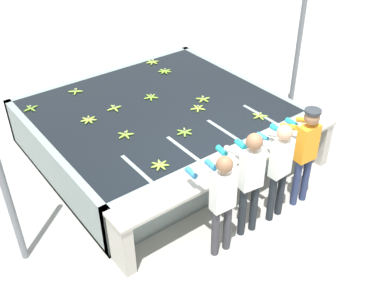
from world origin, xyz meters
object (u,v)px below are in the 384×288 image
at_px(banana_bunch_floating_4, 203,99).
at_px(banana_bunch_floating_6, 152,62).
at_px(banana_bunch_floating_7, 89,120).
at_px(knife_0, 215,174).
at_px(banana_bunch_floating_3, 198,108).
at_px(banana_bunch_floating_10, 184,132).
at_px(banana_bunch_floating_9, 151,97).
at_px(banana_bunch_floating_5, 114,108).
at_px(worker_3, 305,148).
at_px(knife_1, 243,162).
at_px(banana_bunch_floating_12, 165,71).
at_px(worker_0, 221,197).
at_px(worker_2, 278,164).
at_px(banana_bunch_floating_0, 125,135).
at_px(banana_bunch_floating_11, 31,108).
at_px(banana_bunch_floating_2, 260,116).
at_px(banana_bunch_floating_8, 160,165).
at_px(support_post_right, 299,44).
at_px(banana_bunch_floating_1, 76,91).
at_px(banana_bunch_ledge_0, 308,127).
at_px(worker_1, 250,175).

distance_m(banana_bunch_floating_4, banana_bunch_floating_6, 1.93).
relative_size(banana_bunch_floating_7, knife_0, 1.04).
height_order(banana_bunch_floating_3, banana_bunch_floating_10, same).
bearing_deg(banana_bunch_floating_9, banana_bunch_floating_5, 175.58).
bearing_deg(worker_3, knife_0, 160.30).
distance_m(worker_3, banana_bunch_floating_10, 1.90).
distance_m(banana_bunch_floating_4, knife_1, 1.98).
bearing_deg(banana_bunch_floating_6, banana_bunch_floating_12, -95.48).
bearing_deg(worker_0, worker_2, 1.41).
height_order(banana_bunch_floating_0, banana_bunch_floating_3, same).
bearing_deg(banana_bunch_floating_11, knife_0, -68.28).
height_order(banana_bunch_floating_2, banana_bunch_floating_8, same).
xyz_separation_m(banana_bunch_floating_7, support_post_right, (3.89, -1.08, 0.72)).
height_order(worker_2, support_post_right, support_post_right).
relative_size(worker_3, banana_bunch_floating_5, 5.94).
distance_m(worker_0, knife_1, 0.96).
relative_size(worker_0, banana_bunch_floating_9, 5.83).
relative_size(banana_bunch_floating_1, support_post_right, 0.08).
bearing_deg(worker_2, banana_bunch_floating_7, 117.50).
bearing_deg(banana_bunch_floating_8, banana_bunch_floating_0, 88.67).
bearing_deg(knife_0, banana_bunch_floating_4, 55.26).
bearing_deg(worker_2, support_post_right, 37.17).
height_order(banana_bunch_floating_6, banana_bunch_floating_11, same).
xyz_separation_m(banana_bunch_ledge_0, knife_0, (-2.01, -0.00, -0.01)).
distance_m(banana_bunch_floating_7, banana_bunch_floating_10, 1.66).
relative_size(worker_3, banana_bunch_floating_12, 5.96).
height_order(worker_3, banana_bunch_floating_9, worker_3).
distance_m(worker_3, banana_bunch_floating_11, 4.70).
bearing_deg(banana_bunch_floating_9, banana_bunch_floating_8, -120.02).
relative_size(worker_1, banana_bunch_floating_5, 6.01).
distance_m(banana_bunch_floating_2, support_post_right, 1.80).
bearing_deg(support_post_right, knife_0, -157.13).
bearing_deg(banana_bunch_floating_8, banana_bunch_floating_1, 88.95).
height_order(worker_0, banana_bunch_floating_2, worker_0).
bearing_deg(banana_bunch_floating_5, banana_bunch_floating_12, 24.00).
bearing_deg(banana_bunch_floating_11, banana_bunch_floating_8, -72.81).
distance_m(banana_bunch_floating_10, banana_bunch_floating_11, 2.81).
height_order(banana_bunch_floating_6, banana_bunch_ledge_0, banana_bunch_ledge_0).
xyz_separation_m(worker_3, banana_bunch_floating_1, (-1.78, 3.97, -0.14)).
distance_m(banana_bunch_floating_2, banana_bunch_floating_6, 2.99).
distance_m(banana_bunch_floating_10, knife_0, 1.17).
height_order(banana_bunch_floating_11, support_post_right, support_post_right).
relative_size(banana_bunch_floating_2, banana_bunch_floating_7, 0.99).
height_order(worker_1, banana_bunch_floating_3, worker_1).
xyz_separation_m(worker_3, banana_bunch_floating_2, (0.30, 1.22, -0.14)).
relative_size(worker_1, banana_bunch_floating_9, 6.13).
distance_m(banana_bunch_floating_0, banana_bunch_floating_5, 0.90).
xyz_separation_m(banana_bunch_floating_6, knife_1, (-0.91, -3.76, -0.01)).
distance_m(worker_1, banana_bunch_floating_10, 1.58).
distance_m(banana_bunch_floating_1, banana_bunch_floating_8, 2.85).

